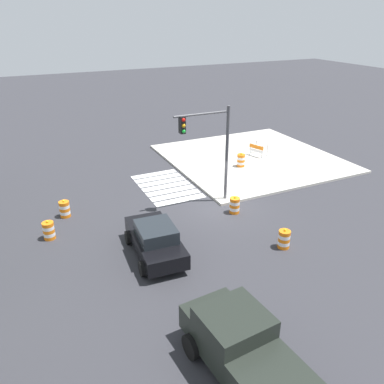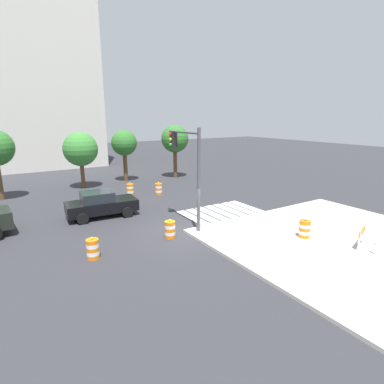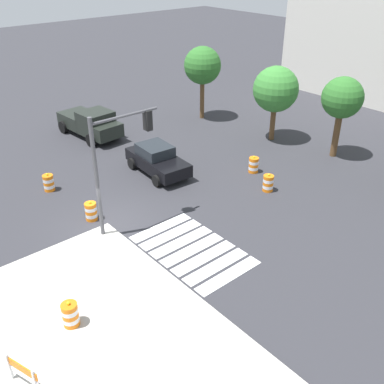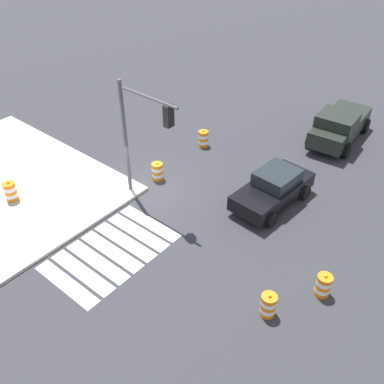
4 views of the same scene
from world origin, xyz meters
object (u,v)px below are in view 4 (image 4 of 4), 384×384
(traffic_barrel_near_corner, at_px, (157,171))
(traffic_light_pole, at_px, (142,126))
(pickup_truck, at_px, (339,126))
(traffic_barrel_crosswalk_end, at_px, (323,285))
(traffic_barrel_median_near, at_px, (203,139))
(sports_car, at_px, (274,188))
(traffic_barrel_on_sidewalk, at_px, (10,191))
(traffic_barrel_median_far, at_px, (268,305))

(traffic_barrel_near_corner, xyz_separation_m, traffic_light_pole, (1.59, 0.83, 3.46))
(traffic_barrel_near_corner, height_order, traffic_light_pole, traffic_light_pole)
(pickup_truck, relative_size, traffic_barrel_near_corner, 5.19)
(pickup_truck, xyz_separation_m, traffic_barrel_crosswalk_end, (10.83, 4.37, -0.52))
(traffic_barrel_median_near, bearing_deg, sports_car, 70.37)
(traffic_barrel_on_sidewalk, bearing_deg, traffic_barrel_median_far, 99.47)
(traffic_barrel_near_corner, bearing_deg, sports_car, 110.37)
(traffic_barrel_median_near, bearing_deg, traffic_barrel_near_corner, 3.90)
(traffic_barrel_median_near, relative_size, traffic_barrel_on_sidewalk, 1.00)
(sports_car, distance_m, traffic_light_pole, 6.61)
(traffic_barrel_crosswalk_end, distance_m, traffic_barrel_median_near, 11.41)
(traffic_barrel_median_far, relative_size, traffic_barrel_on_sidewalk, 1.00)
(traffic_barrel_crosswalk_end, bearing_deg, traffic_barrel_near_corner, -99.15)
(pickup_truck, distance_m, traffic_barrel_crosswalk_end, 11.70)
(traffic_barrel_near_corner, relative_size, traffic_barrel_crosswalk_end, 1.00)
(traffic_barrel_median_near, xyz_separation_m, traffic_barrel_median_far, (7.63, 8.87, 0.00))
(pickup_truck, height_order, traffic_barrel_near_corner, pickup_truck)
(sports_car, height_order, traffic_light_pole, traffic_light_pole)
(traffic_barrel_near_corner, bearing_deg, traffic_barrel_median_far, 67.36)
(pickup_truck, height_order, traffic_barrel_on_sidewalk, pickup_truck)
(traffic_barrel_crosswalk_end, xyz_separation_m, traffic_light_pole, (0.03, -8.84, 3.46))
(traffic_barrel_median_near, bearing_deg, traffic_barrel_median_far, 49.30)
(traffic_barrel_near_corner, height_order, traffic_barrel_crosswalk_end, same)
(sports_car, relative_size, traffic_barrel_median_far, 4.33)
(traffic_barrel_crosswalk_end, height_order, traffic_barrel_median_far, same)
(traffic_barrel_median_near, xyz_separation_m, traffic_barrel_on_sidewalk, (9.72, -3.67, 0.15))
(pickup_truck, relative_size, traffic_barrel_on_sidewalk, 5.19)
(traffic_barrel_median_near, bearing_deg, traffic_barrel_crosswalk_end, 60.59)
(sports_car, distance_m, traffic_barrel_median_near, 6.06)
(traffic_barrel_crosswalk_end, distance_m, traffic_barrel_on_sidewalk, 14.23)
(traffic_barrel_median_far, distance_m, traffic_barrel_on_sidewalk, 12.72)
(traffic_light_pole, bearing_deg, traffic_barrel_crosswalk_end, 90.19)
(traffic_barrel_median_near, relative_size, traffic_light_pole, 0.19)
(traffic_barrel_on_sidewalk, bearing_deg, traffic_light_pole, 130.58)
(traffic_barrel_median_far, bearing_deg, traffic_barrel_on_sidewalk, -80.53)
(traffic_barrel_median_far, xyz_separation_m, traffic_barrel_on_sidewalk, (2.09, -12.55, 0.15))
(traffic_barrel_on_sidewalk, bearing_deg, traffic_barrel_median_near, 159.31)
(traffic_barrel_median_near, relative_size, traffic_barrel_median_far, 1.00)
(traffic_light_pole, bearing_deg, pickup_truck, 157.66)
(traffic_barrel_near_corner, xyz_separation_m, traffic_barrel_on_sidewalk, (5.68, -3.95, 0.15))
(sports_car, distance_m, traffic_barrel_median_far, 6.45)
(pickup_truck, xyz_separation_m, traffic_barrel_median_near, (5.23, -5.57, -0.52))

